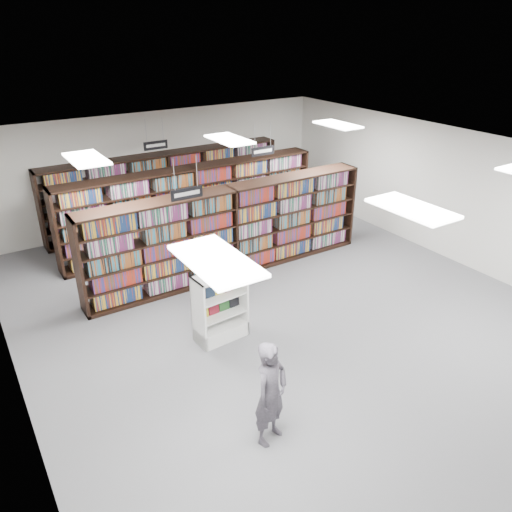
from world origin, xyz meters
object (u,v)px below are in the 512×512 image
bookshelf_row_near (231,231)px  shopper (271,393)px  open_book (217,272)px  endcap_display (220,316)px

bookshelf_row_near → shopper: 5.27m
bookshelf_row_near → shopper: (-2.13, -4.81, -0.24)m
open_book → shopper: size_ratio=0.39×
bookshelf_row_near → shopper: bearing=-113.9°
bookshelf_row_near → endcap_display: (-1.52, -2.19, -0.59)m
shopper → open_book: bearing=56.6°
bookshelf_row_near → open_book: 2.70m
open_book → shopper: 2.74m
shopper → bookshelf_row_near: bearing=45.3°
endcap_display → shopper: bearing=-107.2°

